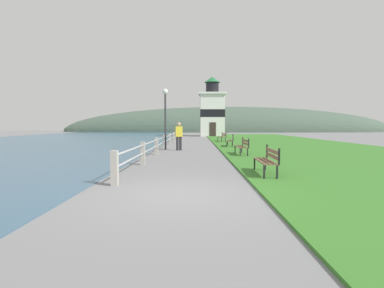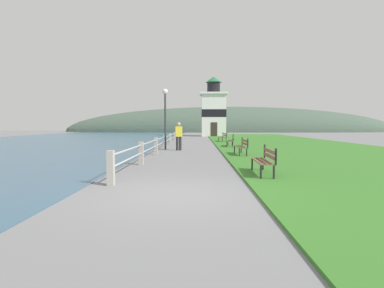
% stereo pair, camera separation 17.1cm
% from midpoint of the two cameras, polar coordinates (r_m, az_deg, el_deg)
% --- Properties ---
extents(ground_plane, '(160.00, 160.00, 0.00)m').
position_cam_midpoint_polar(ground_plane, '(7.04, -3.14, -9.57)').
color(ground_plane, slate).
extents(grass_verge, '(12.00, 53.48, 0.06)m').
position_cam_midpoint_polar(grass_verge, '(25.80, 17.49, -0.05)').
color(grass_verge, '#387528').
rests_on(grass_verge, ground_plane).
extents(water_strip, '(24.00, 85.58, 0.01)m').
position_cam_midpoint_polar(water_strip, '(28.84, -30.18, -0.05)').
color(water_strip, '#385B75').
rests_on(water_strip, ground_plane).
extents(seawall_railing, '(0.18, 29.49, 0.93)m').
position_cam_midpoint_polar(seawall_railing, '(22.63, -4.89, 0.91)').
color(seawall_railing, '#A8A399').
rests_on(seawall_railing, ground_plane).
extents(park_bench_near, '(0.53, 1.80, 0.94)m').
position_cam_midpoint_polar(park_bench_near, '(9.77, 13.75, -2.76)').
color(park_bench_near, brown).
rests_on(park_bench_near, ground_plane).
extents(park_bench_midway, '(0.51, 1.77, 0.94)m').
position_cam_midpoint_polar(park_bench_midway, '(15.98, 9.33, -0.26)').
color(park_bench_midway, brown).
rests_on(park_bench_midway, ground_plane).
extents(park_bench_far, '(0.72, 1.90, 0.94)m').
position_cam_midpoint_polar(park_bench_far, '(22.05, 7.23, 0.82)').
color(park_bench_far, brown).
rests_on(park_bench_far, ground_plane).
extents(park_bench_by_lighthouse, '(0.69, 1.83, 0.94)m').
position_cam_midpoint_polar(park_bench_by_lighthouse, '(28.68, 5.66, 1.47)').
color(park_bench_by_lighthouse, brown).
rests_on(park_bench_by_lighthouse, ground_plane).
extents(lighthouse, '(3.91, 3.91, 8.58)m').
position_cam_midpoint_polar(lighthouse, '(43.72, 3.75, 6.25)').
color(lighthouse, white).
rests_on(lighthouse, ground_plane).
extents(person_strolling, '(0.47, 0.31, 1.78)m').
position_cam_midpoint_polar(person_strolling, '(19.04, -2.76, 1.69)').
color(person_strolling, '#28282D').
rests_on(person_strolling, ground_plane).
extents(lamp_post, '(0.36, 0.36, 3.96)m').
position_cam_midpoint_polar(lamp_post, '(19.68, -5.35, 6.90)').
color(lamp_post, '#333338').
rests_on(lamp_post, ground_plane).
extents(distant_hillside, '(80.00, 16.00, 12.00)m').
position_cam_midpoint_polar(distant_hillside, '(72.90, 6.76, 2.33)').
color(distant_hillside, '#475B4C').
rests_on(distant_hillside, ground_plane).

